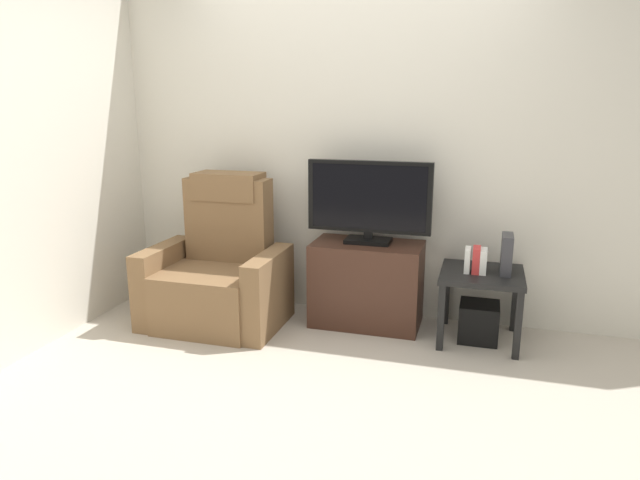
{
  "coord_description": "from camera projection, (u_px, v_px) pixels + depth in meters",
  "views": [
    {
      "loc": [
        0.92,
        -2.99,
        1.6
      ],
      "look_at": [
        -0.11,
        0.5,
        0.7
      ],
      "focal_mm": 31.74,
      "sensor_mm": 36.0,
      "label": 1
    }
  ],
  "objects": [
    {
      "name": "ground_plane",
      "position": [
        314.0,
        372.0,
        3.42
      ],
      "size": [
        6.4,
        6.4,
        0.0
      ],
      "primitive_type": "plane",
      "color": "#B2A899"
    },
    {
      "name": "wall_back",
      "position": [
        359.0,
        142.0,
        4.16
      ],
      "size": [
        6.4,
        0.06,
        2.6
      ],
      "primitive_type": "cube",
      "color": "beige",
      "rests_on": "ground"
    },
    {
      "name": "wall_side",
      "position": [
        34.0,
        149.0,
        3.63
      ],
      "size": [
        0.06,
        4.48,
        2.6
      ],
      "primitive_type": "cube",
      "color": "beige",
      "rests_on": "ground"
    },
    {
      "name": "tv_stand",
      "position": [
        367.0,
        284.0,
        4.1
      ],
      "size": [
        0.78,
        0.43,
        0.61
      ],
      "color": "#3D2319",
      "rests_on": "ground"
    },
    {
      "name": "television",
      "position": [
        369.0,
        200.0,
        3.97
      ],
      "size": [
        0.88,
        0.2,
        0.58
      ],
      "color": "black",
      "rests_on": "tv_stand"
    },
    {
      "name": "recliner_armchair",
      "position": [
        219.0,
        272.0,
        4.15
      ],
      "size": [
        0.98,
        0.78,
        1.08
      ],
      "rotation": [
        0.0,
        0.0,
        -0.13
      ],
      "color": "brown",
      "rests_on": "ground"
    },
    {
      "name": "side_table",
      "position": [
        481.0,
        283.0,
        3.79
      ],
      "size": [
        0.54,
        0.54,
        0.49
      ],
      "color": "black",
      "rests_on": "ground"
    },
    {
      "name": "subwoofer_box",
      "position": [
        479.0,
        322.0,
        3.86
      ],
      "size": [
        0.26,
        0.26,
        0.26
      ],
      "primitive_type": "cube",
      "color": "black",
      "rests_on": "ground"
    },
    {
      "name": "book_leftmost",
      "position": [
        467.0,
        260.0,
        3.76
      ],
      "size": [
        0.04,
        0.13,
        0.16
      ],
      "primitive_type": "cube",
      "color": "white",
      "rests_on": "side_table"
    },
    {
      "name": "book_middle",
      "position": [
        476.0,
        260.0,
        3.75
      ],
      "size": [
        0.05,
        0.13,
        0.17
      ],
      "primitive_type": "cube",
      "color": "red",
      "rests_on": "side_table"
    },
    {
      "name": "book_rightmost",
      "position": [
        483.0,
        261.0,
        3.74
      ],
      "size": [
        0.04,
        0.13,
        0.16
      ],
      "primitive_type": "cube",
      "color": "white",
      "rests_on": "side_table"
    },
    {
      "name": "game_console",
      "position": [
        507.0,
        254.0,
        3.71
      ],
      "size": [
        0.07,
        0.2,
        0.26
      ],
      "primitive_type": "cube",
      "color": "#333338",
      "rests_on": "side_table"
    }
  ]
}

